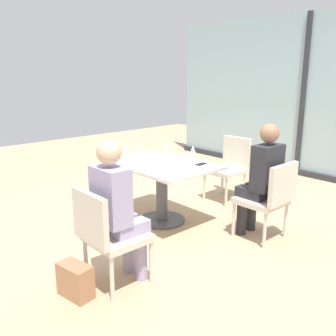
% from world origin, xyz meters
% --- Properties ---
extents(ground_plane, '(12.00, 12.00, 0.00)m').
position_xyz_m(ground_plane, '(0.00, 0.00, 0.00)').
color(ground_plane, tan).
extents(window_wall_backdrop, '(5.57, 0.10, 2.70)m').
position_xyz_m(window_wall_backdrop, '(0.00, 3.20, 1.21)').
color(window_wall_backdrop, '#98B7BC').
rests_on(window_wall_backdrop, ground_plane).
extents(dining_table_main, '(1.26, 0.90, 0.73)m').
position_xyz_m(dining_table_main, '(0.00, 0.00, 0.55)').
color(dining_table_main, silver).
rests_on(dining_table_main, ground_plane).
extents(chair_front_right, '(0.46, 0.50, 0.87)m').
position_xyz_m(chair_front_right, '(0.77, -1.27, 0.50)').
color(chair_front_right, beige).
rests_on(chair_front_right, ground_plane).
extents(chair_far_right, '(0.50, 0.46, 0.87)m').
position_xyz_m(chair_far_right, '(1.15, 0.50, 0.50)').
color(chair_far_right, beige).
rests_on(chair_far_right, ground_plane).
extents(chair_near_window, '(0.46, 0.51, 0.87)m').
position_xyz_m(chair_near_window, '(0.00, 1.27, 0.50)').
color(chair_near_window, beige).
rests_on(chair_near_window, ground_plane).
extents(person_front_right, '(0.34, 0.39, 1.26)m').
position_xyz_m(person_front_right, '(0.77, -1.16, 0.70)').
color(person_front_right, '#9E93B7').
rests_on(person_front_right, ground_plane).
extents(person_far_right, '(0.39, 0.34, 1.26)m').
position_xyz_m(person_far_right, '(1.04, 0.50, 0.70)').
color(person_far_right, '#28282D').
rests_on(person_far_right, ground_plane).
extents(wine_glass_0, '(0.07, 0.07, 0.18)m').
position_xyz_m(wine_glass_0, '(-0.29, 0.37, 0.86)').
color(wine_glass_0, silver).
rests_on(wine_glass_0, dining_table_main).
extents(wine_glass_1, '(0.07, 0.07, 0.18)m').
position_xyz_m(wine_glass_1, '(-0.47, -0.16, 0.86)').
color(wine_glass_1, silver).
rests_on(wine_glass_1, dining_table_main).
extents(wine_glass_2, '(0.07, 0.07, 0.18)m').
position_xyz_m(wine_glass_2, '(0.16, 0.36, 0.86)').
color(wine_glass_2, silver).
rests_on(wine_glass_2, dining_table_main).
extents(wine_glass_3, '(0.07, 0.07, 0.18)m').
position_xyz_m(wine_glass_3, '(-0.38, -0.03, 0.86)').
color(wine_glass_3, silver).
rests_on(wine_glass_3, dining_table_main).
extents(wine_glass_4, '(0.07, 0.07, 0.18)m').
position_xyz_m(wine_glass_4, '(0.40, 0.05, 0.86)').
color(wine_glass_4, silver).
rests_on(wine_glass_4, dining_table_main).
extents(coffee_cup, '(0.08, 0.08, 0.09)m').
position_xyz_m(coffee_cup, '(0.13, 0.01, 0.78)').
color(coffee_cup, white).
rests_on(coffee_cup, dining_table_main).
extents(cell_phone_on_table, '(0.08, 0.15, 0.01)m').
position_xyz_m(cell_phone_on_table, '(0.36, 0.29, 0.73)').
color(cell_phone_on_table, black).
rests_on(cell_phone_on_table, dining_table_main).
extents(handbag_0, '(0.32, 0.21, 0.28)m').
position_xyz_m(handbag_0, '(0.71, -1.55, 0.14)').
color(handbag_0, '#A3704C').
rests_on(handbag_0, ground_plane).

